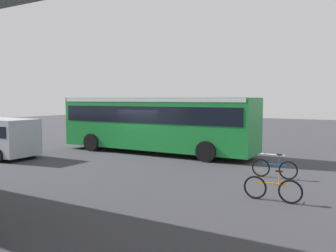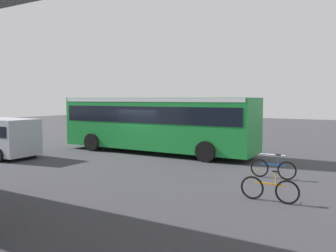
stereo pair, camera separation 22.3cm
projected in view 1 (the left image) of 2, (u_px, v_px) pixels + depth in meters
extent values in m
plane|color=#38383D|center=(144.00, 154.00, 19.71)|extent=(80.00, 80.00, 0.00)
cube|color=#1E8C38|center=(156.00, 123.00, 19.95)|extent=(11.50, 2.55, 2.86)
cube|color=black|center=(156.00, 114.00, 19.91)|extent=(11.04, 2.59, 0.90)
cube|color=white|center=(156.00, 100.00, 19.85)|extent=(11.27, 2.58, 0.20)
cube|color=black|center=(80.00, 115.00, 22.76)|extent=(0.04, 2.24, 1.20)
cylinder|color=black|center=(92.00, 142.00, 20.75)|extent=(1.04, 0.30, 1.04)
cylinder|color=black|center=(118.00, 138.00, 22.96)|extent=(1.04, 0.30, 1.04)
cylinder|color=black|center=(206.00, 152.00, 17.12)|extent=(1.04, 0.30, 1.04)
cylinder|color=black|center=(225.00, 145.00, 19.33)|extent=(1.04, 0.30, 1.04)
cylinder|color=black|center=(32.00, 150.00, 18.69)|extent=(0.68, 0.22, 0.68)
torus|color=black|center=(261.00, 168.00, 13.92)|extent=(0.72, 0.06, 0.72)
torus|color=black|center=(288.00, 170.00, 13.41)|extent=(0.72, 0.06, 0.72)
cube|color=blue|center=(274.00, 164.00, 13.65)|extent=(0.89, 0.04, 0.04)
cylinder|color=blue|center=(279.00, 160.00, 13.54)|extent=(0.03, 0.03, 0.40)
cube|color=black|center=(280.00, 155.00, 13.53)|extent=(0.20, 0.08, 0.04)
cylinder|color=blue|center=(264.00, 154.00, 13.82)|extent=(0.02, 0.44, 0.02)
torus|color=black|center=(255.00, 187.00, 10.84)|extent=(0.72, 0.06, 0.72)
torus|color=black|center=(290.00, 192.00, 10.32)|extent=(0.72, 0.06, 0.72)
cube|color=orange|center=(272.00, 184.00, 10.56)|extent=(0.89, 0.04, 0.04)
cylinder|color=orange|center=(279.00, 178.00, 10.45)|extent=(0.03, 0.03, 0.40)
cube|color=black|center=(279.00, 171.00, 10.44)|extent=(0.20, 0.08, 0.04)
cylinder|color=orange|center=(259.00, 170.00, 10.73)|extent=(0.02, 0.44, 0.02)
cylinder|color=#2D2D38|center=(147.00, 138.00, 23.97)|extent=(0.32, 0.32, 0.85)
cylinder|color=#19724C|center=(147.00, 127.00, 23.91)|extent=(0.38, 0.38, 0.70)
sphere|color=tan|center=(147.00, 120.00, 23.87)|extent=(0.22, 0.22, 0.22)
cylinder|color=slate|center=(123.00, 123.00, 24.83)|extent=(0.08, 0.08, 2.80)
cube|color=red|center=(123.00, 107.00, 24.74)|extent=(0.04, 0.60, 0.60)
cube|color=silver|center=(267.00, 154.00, 19.69)|extent=(2.00, 0.20, 0.01)
cube|color=silver|center=(202.00, 149.00, 21.66)|extent=(2.00, 0.20, 0.01)
cube|color=silver|center=(147.00, 145.00, 23.63)|extent=(2.00, 0.20, 0.01)
cube|color=silver|center=(101.00, 141.00, 25.60)|extent=(2.00, 0.20, 0.01)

